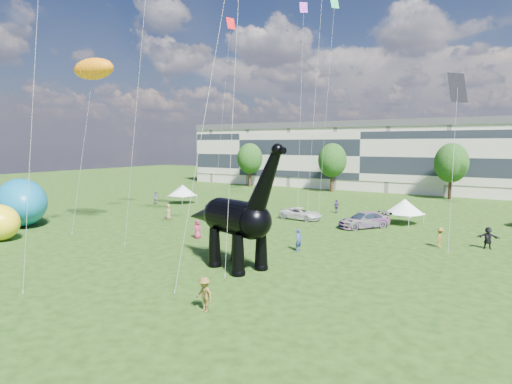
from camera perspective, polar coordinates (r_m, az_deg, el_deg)
The scene contains 14 objects.
ground at distance 28.67m, azimuth -8.68°, elevation -11.54°, with size 220.00×220.00×0.00m, color #16330C.
terrace_row at distance 86.55m, azimuth 14.86°, elevation 4.39°, with size 78.00×11.00×12.00m, color beige.
tree_far_left at distance 87.82m, azimuth -0.83°, elevation 4.82°, with size 5.20×5.20×9.44m.
tree_mid_left at distance 79.43m, azimuth 10.14°, elevation 4.55°, with size 5.20×5.20×9.44m.
tree_mid_right at distance 74.23m, azimuth 24.62°, elevation 3.93°, with size 5.20×5.20×9.44m.
dinosaur_sculpture at distance 30.60m, azimuth -3.06°, elevation -3.62°, with size 11.14×5.02×9.18m.
car_silver at distance 58.11m, azimuth -4.97°, elevation -1.60°, with size 1.62×4.02×1.37m, color silver.
car_grey at distance 53.33m, azimuth -1.92°, elevation -2.18°, with size 1.70×4.88×1.61m, color gray.
car_white at distance 50.25m, azimuth 5.98°, elevation -2.88°, with size 2.30×4.98×1.38m, color silver.
car_dark at distance 46.46m, azimuth 14.19°, elevation -3.64°, with size 2.31×5.69×1.65m, color #595960.
gazebo_near at distance 49.74m, azimuth 19.20°, elevation -1.82°, with size 5.10×5.10×2.80m.
gazebo_left at distance 64.11m, azimuth -9.80°, elevation 0.24°, with size 4.33×4.33×2.80m.
inflatable_teal at distance 52.42m, azimuth -28.84°, elevation -1.21°, with size 8.16×5.10×5.10m, color #0C6E9B.
visitors at distance 42.20m, azimuth 5.25°, elevation -4.37°, with size 49.61×40.52×1.88m.
Camera 1 is at (17.98, -20.51, 8.83)m, focal length 30.00 mm.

